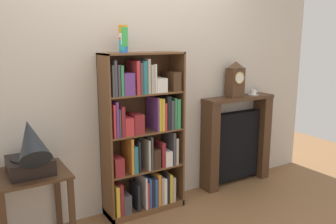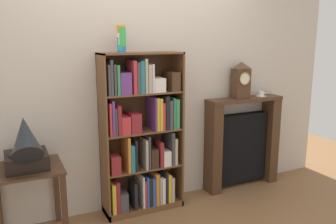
{
  "view_description": "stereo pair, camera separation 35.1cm",
  "coord_description": "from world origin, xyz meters",
  "px_view_note": "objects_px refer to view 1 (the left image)",
  "views": [
    {
      "loc": [
        -1.5,
        -2.79,
        1.7
      ],
      "look_at": [
        0.28,
        0.14,
        0.98
      ],
      "focal_mm": 37.44,
      "sensor_mm": 36.0,
      "label": 1
    },
    {
      "loc": [
        -1.19,
        -2.96,
        1.7
      ],
      "look_at": [
        0.28,
        0.14,
        0.98
      ],
      "focal_mm": 37.44,
      "sensor_mm": 36.0,
      "label": 2
    }
  ],
  "objects_px": {
    "fireplace_mantel": "(236,141)",
    "teacup_with_saucer": "(253,93)",
    "cup_stack": "(123,39)",
    "side_table_left": "(32,191)",
    "bookshelf": "(144,140)",
    "mantel_clock": "(235,79)",
    "gramophone": "(31,151)"
  },
  "relations": [
    {
      "from": "cup_stack",
      "to": "side_table_left",
      "type": "xyz_separation_m",
      "value": [
        -0.88,
        -0.11,
        -1.2
      ]
    },
    {
      "from": "mantel_clock",
      "to": "side_table_left",
      "type": "bearing_deg",
      "value": -176.36
    },
    {
      "from": "bookshelf",
      "to": "fireplace_mantel",
      "type": "relative_size",
      "value": 1.5
    },
    {
      "from": "side_table_left",
      "to": "fireplace_mantel",
      "type": "height_order",
      "value": "fireplace_mantel"
    },
    {
      "from": "side_table_left",
      "to": "fireplace_mantel",
      "type": "bearing_deg",
      "value": 4.0
    },
    {
      "from": "mantel_clock",
      "to": "fireplace_mantel",
      "type": "bearing_deg",
      "value": 15.88
    },
    {
      "from": "bookshelf",
      "to": "teacup_with_saucer",
      "type": "relative_size",
      "value": 12.69
    },
    {
      "from": "gramophone",
      "to": "cup_stack",
      "type": "bearing_deg",
      "value": 11.95
    },
    {
      "from": "bookshelf",
      "to": "cup_stack",
      "type": "bearing_deg",
      "value": 178.5
    },
    {
      "from": "cup_stack",
      "to": "teacup_with_saucer",
      "type": "xyz_separation_m",
      "value": [
        1.67,
        0.03,
        -0.62
      ]
    },
    {
      "from": "bookshelf",
      "to": "mantel_clock",
      "type": "height_order",
      "value": "bookshelf"
    },
    {
      "from": "fireplace_mantel",
      "to": "teacup_with_saucer",
      "type": "distance_m",
      "value": 0.6
    },
    {
      "from": "side_table_left",
      "to": "bookshelf",
      "type": "bearing_deg",
      "value": 5.69
    },
    {
      "from": "side_table_left",
      "to": "teacup_with_saucer",
      "type": "xyz_separation_m",
      "value": [
        2.55,
        0.15,
        0.58
      ]
    },
    {
      "from": "bookshelf",
      "to": "teacup_with_saucer",
      "type": "distance_m",
      "value": 1.52
    },
    {
      "from": "bookshelf",
      "to": "gramophone",
      "type": "height_order",
      "value": "bookshelf"
    },
    {
      "from": "cup_stack",
      "to": "teacup_with_saucer",
      "type": "bearing_deg",
      "value": 1.18
    },
    {
      "from": "fireplace_mantel",
      "to": "teacup_with_saucer",
      "type": "height_order",
      "value": "teacup_with_saucer"
    },
    {
      "from": "cup_stack",
      "to": "fireplace_mantel",
      "type": "xyz_separation_m",
      "value": [
        1.44,
        0.05,
        -1.18
      ]
    },
    {
      "from": "cup_stack",
      "to": "fireplace_mantel",
      "type": "relative_size",
      "value": 0.23
    },
    {
      "from": "cup_stack",
      "to": "teacup_with_saucer",
      "type": "height_order",
      "value": "cup_stack"
    },
    {
      "from": "fireplace_mantel",
      "to": "mantel_clock",
      "type": "distance_m",
      "value": 0.74
    },
    {
      "from": "cup_stack",
      "to": "mantel_clock",
      "type": "height_order",
      "value": "cup_stack"
    },
    {
      "from": "cup_stack",
      "to": "side_table_left",
      "type": "relative_size",
      "value": 0.37
    },
    {
      "from": "bookshelf",
      "to": "cup_stack",
      "type": "relative_size",
      "value": 6.51
    },
    {
      "from": "gramophone",
      "to": "fireplace_mantel",
      "type": "xyz_separation_m",
      "value": [
        2.32,
        0.24,
        -0.34
      ]
    },
    {
      "from": "bookshelf",
      "to": "side_table_left",
      "type": "xyz_separation_m",
      "value": [
        -1.07,
        -0.11,
        -0.24
      ]
    },
    {
      "from": "cup_stack",
      "to": "gramophone",
      "type": "relative_size",
      "value": 0.47
    },
    {
      "from": "bookshelf",
      "to": "mantel_clock",
      "type": "relative_size",
      "value": 3.92
    },
    {
      "from": "bookshelf",
      "to": "cup_stack",
      "type": "height_order",
      "value": "cup_stack"
    },
    {
      "from": "cup_stack",
      "to": "fireplace_mantel",
      "type": "height_order",
      "value": "cup_stack"
    },
    {
      "from": "fireplace_mantel",
      "to": "teacup_with_saucer",
      "type": "relative_size",
      "value": 8.46
    }
  ]
}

